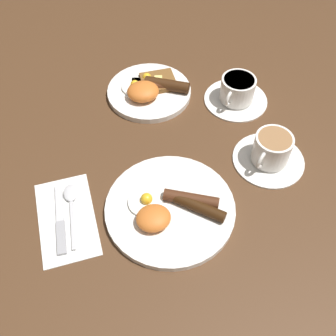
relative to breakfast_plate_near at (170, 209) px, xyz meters
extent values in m
plane|color=#4C301C|center=(0.00, 0.00, -0.01)|extent=(3.00, 3.00, 0.00)
cylinder|color=white|center=(0.00, 0.00, 0.00)|extent=(0.27, 0.27, 0.01)
cylinder|color=white|center=(-0.05, 0.02, 0.01)|extent=(0.07, 0.07, 0.01)
sphere|color=yellow|center=(-0.04, 0.03, 0.01)|extent=(0.02, 0.02, 0.02)
ellipsoid|color=orange|center=(-0.04, -0.02, 0.02)|extent=(0.07, 0.06, 0.03)
cylinder|color=#331C0A|center=(0.05, -0.02, 0.01)|extent=(0.10, 0.09, 0.02)
cylinder|color=#4B2816|center=(0.04, 0.01, 0.02)|extent=(0.11, 0.07, 0.02)
cylinder|color=white|center=(0.03, 0.36, 0.00)|extent=(0.22, 0.22, 0.01)
cylinder|color=white|center=(0.00, 0.37, 0.01)|extent=(0.07, 0.07, 0.01)
sphere|color=yellow|center=(0.00, 0.38, 0.01)|extent=(0.02, 0.02, 0.02)
cylinder|color=white|center=(0.04, 0.39, 0.01)|extent=(0.08, 0.08, 0.01)
sphere|color=yellow|center=(0.04, 0.40, 0.01)|extent=(0.02, 0.02, 0.02)
ellipsoid|color=orange|center=(0.01, 0.34, 0.02)|extent=(0.08, 0.07, 0.04)
cylinder|color=#381E0D|center=(0.08, 0.35, 0.02)|extent=(0.11, 0.08, 0.03)
cylinder|color=#4A2716|center=(0.06, 0.35, 0.02)|extent=(0.10, 0.05, 0.02)
cube|color=brown|center=(0.06, 0.38, 0.01)|extent=(0.09, 0.08, 0.01)
cube|color=#F4E072|center=(0.06, 0.38, 0.02)|extent=(0.02, 0.02, 0.01)
cylinder|color=white|center=(0.25, 0.08, -0.01)|extent=(0.16, 0.16, 0.01)
cylinder|color=white|center=(0.25, 0.08, 0.03)|extent=(0.08, 0.08, 0.07)
cylinder|color=#9E7047|center=(0.25, 0.08, 0.06)|extent=(0.07, 0.07, 0.00)
torus|color=white|center=(0.22, 0.05, 0.03)|extent=(0.04, 0.03, 0.05)
cylinder|color=white|center=(0.24, 0.28, -0.01)|extent=(0.16, 0.16, 0.01)
cylinder|color=white|center=(0.24, 0.28, 0.03)|extent=(0.09, 0.09, 0.06)
cylinder|color=#9E7047|center=(0.24, 0.28, 0.06)|extent=(0.08, 0.08, 0.00)
torus|color=white|center=(0.21, 0.25, 0.03)|extent=(0.04, 0.03, 0.04)
cube|color=white|center=(-0.21, 0.03, -0.01)|extent=(0.12, 0.20, 0.01)
cube|color=silver|center=(-0.22, 0.07, 0.00)|extent=(0.02, 0.09, 0.00)
cube|color=#9E9EA3|center=(-0.22, -0.01, 0.00)|extent=(0.02, 0.07, 0.01)
ellipsoid|color=silver|center=(-0.19, 0.09, 0.00)|extent=(0.03, 0.04, 0.01)
cube|color=silver|center=(-0.20, 0.01, 0.00)|extent=(0.01, 0.11, 0.00)
camera|label=1|loc=(-0.11, -0.41, 0.68)|focal=42.00mm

